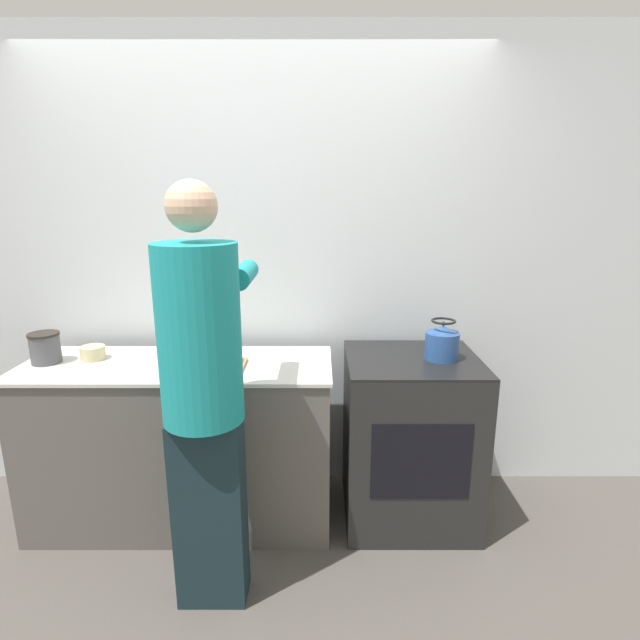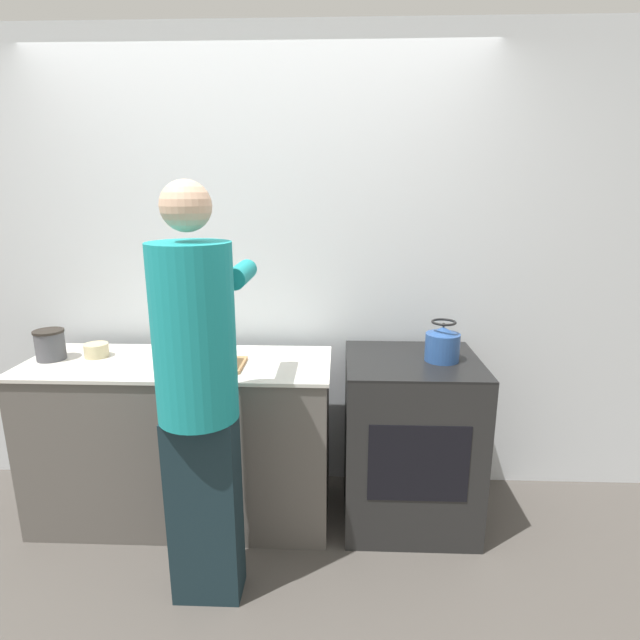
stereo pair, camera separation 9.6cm
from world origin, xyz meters
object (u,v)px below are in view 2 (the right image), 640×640
at_px(oven, 409,439).
at_px(cutting_board, 216,365).
at_px(bowl_prep, 96,350).
at_px(canister_jar, 50,345).
at_px(person, 198,387).
at_px(knife, 211,361).
at_px(kettle, 442,344).

xyz_separation_m(oven, cutting_board, (-1.00, -0.10, 0.45)).
relative_size(bowl_prep, canister_jar, 0.79).
relative_size(oven, person, 0.51).
relative_size(knife, canister_jar, 1.39).
bearing_deg(kettle, knife, -176.60).
height_order(oven, knife, knife).
height_order(oven, person, person).
bearing_deg(canister_jar, bowl_prep, 13.52).
bearing_deg(person, bowl_prep, 139.72).
height_order(kettle, bowl_prep, kettle).
bearing_deg(bowl_prep, cutting_board, -10.74).
distance_m(knife, canister_jar, 0.86).
relative_size(cutting_board, kettle, 1.37).
bearing_deg(kettle, person, -152.48).
height_order(person, cutting_board, person).
xyz_separation_m(cutting_board, canister_jar, (-0.88, 0.07, 0.07)).
distance_m(cutting_board, knife, 0.04).
distance_m(oven, canister_jar, 1.96).
distance_m(person, cutting_board, 0.49).
distance_m(person, knife, 0.51).
xyz_separation_m(cutting_board, bowl_prep, (-0.67, 0.13, 0.03)).
distance_m(cutting_board, kettle, 1.15).
xyz_separation_m(person, canister_jar, (-0.93, 0.56, -0.00)).
distance_m(oven, person, 1.23).
bearing_deg(bowl_prep, canister_jar, -166.48).
height_order(oven, kettle, kettle).
bearing_deg(person, knife, 98.87).
height_order(cutting_board, knife, knife).
bearing_deg(canister_jar, knife, -3.83).
distance_m(cutting_board, canister_jar, 0.89).
xyz_separation_m(cutting_board, knife, (-0.03, 0.02, 0.01)).
xyz_separation_m(oven, bowl_prep, (-1.67, 0.02, 0.48)).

